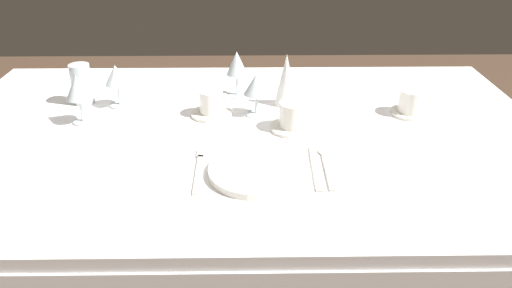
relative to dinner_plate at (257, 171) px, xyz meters
name	(u,v)px	position (x,y,z in m)	size (l,w,h in m)	color
dining_table	(243,155)	(-0.04, 0.24, -0.09)	(1.80, 1.11, 0.74)	white
dinner_plate	(257,171)	(0.00, 0.00, 0.00)	(0.24, 0.24, 0.02)	white
fork_outer	(199,168)	(-0.15, 0.02, -0.01)	(0.02, 0.22, 0.00)	beige
dinner_knife	(316,169)	(0.15, 0.02, -0.01)	(0.02, 0.22, 0.00)	beige
spoon_soup	(326,163)	(0.18, 0.05, -0.01)	(0.03, 0.21, 0.01)	beige
saucer_left	(410,113)	(0.49, 0.35, 0.00)	(0.12, 0.12, 0.01)	white
coffee_cup_left	(413,101)	(0.49, 0.35, 0.04)	(0.10, 0.08, 0.07)	white
saucer_right	(212,114)	(-0.14, 0.35, 0.00)	(0.13, 0.13, 0.01)	white
coffee_cup_right	(212,102)	(-0.13, 0.35, 0.04)	(0.10, 0.07, 0.07)	white
saucer_far	(293,127)	(0.11, 0.25, 0.00)	(0.14, 0.14, 0.01)	white
coffee_cup_far	(294,114)	(0.11, 0.25, 0.04)	(0.11, 0.08, 0.07)	white
wine_glass_centre	(116,77)	(-0.44, 0.43, 0.09)	(0.07, 0.07, 0.14)	silver
wine_glass_left	(78,89)	(-0.52, 0.30, 0.10)	(0.07, 0.07, 0.15)	silver
wine_glass_right	(256,86)	(0.00, 0.35, 0.09)	(0.08, 0.08, 0.13)	silver
wine_glass_far	(237,65)	(-0.06, 0.50, 0.10)	(0.07, 0.07, 0.16)	silver
drink_tumbler	(82,86)	(-0.56, 0.45, 0.05)	(0.07, 0.07, 0.13)	silver
napkin_folded	(286,80)	(0.10, 0.43, 0.08)	(0.07, 0.07, 0.17)	white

